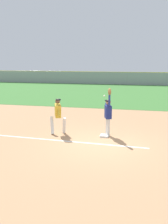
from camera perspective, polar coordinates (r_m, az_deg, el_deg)
name	(u,v)px	position (r m, az deg, el deg)	size (l,w,h in m)	color
ground_plane	(101,144)	(10.61, 4.02, -7.34)	(77.90, 77.90, 0.00)	tan
outfield_grass	(123,93)	(26.43, 9.10, 4.37)	(48.17, 17.52, 0.01)	#3D7533
chalk_foul_line	(16,137)	(11.90, -15.43, -5.55)	(12.00, 0.10, 0.01)	white
first_base	(104,136)	(11.54, 4.74, -5.52)	(0.38, 0.38, 0.08)	white
fielder	(108,113)	(11.39, 5.63, -0.14)	(0.41, 0.88, 2.28)	silver
runner	(58,114)	(11.73, -6.08, -0.41)	(0.89, 0.80, 1.72)	white
baseball	(104,96)	(11.30, 4.74, 3.77)	(0.07, 0.07, 0.07)	white
outfield_fence	(127,78)	(35.04, 9.98, 7.70)	(48.25, 0.08, 1.79)	#93999E
parked_car_red	(77,77)	(40.05, -1.72, 8.11)	(4.49, 2.29, 1.25)	#B21E1E
parked_car_green	(107,77)	(39.49, 5.44, 8.00)	(4.58, 2.48, 1.25)	#1E6B33
parked_car_blue	(141,78)	(39.30, 13.07, 7.72)	(4.48, 2.28, 1.25)	#23389E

